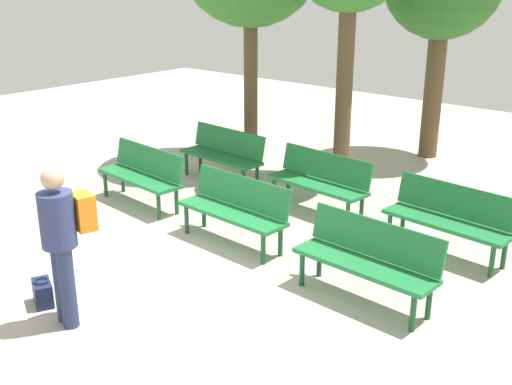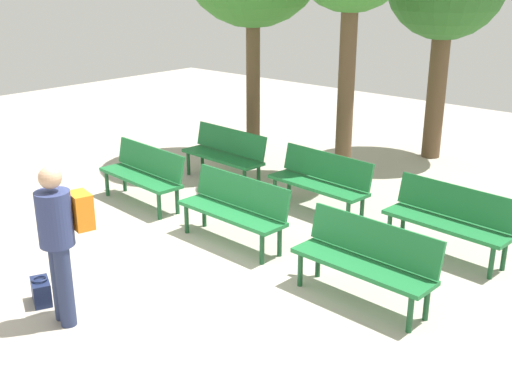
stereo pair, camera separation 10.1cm
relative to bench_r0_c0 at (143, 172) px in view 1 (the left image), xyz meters
name	(u,v)px [view 1 (the left image)]	position (x,y,z in m)	size (l,w,h in m)	color
ground_plane	(138,284)	(1.98, -1.74, -0.50)	(24.00, 24.00, 0.00)	#B2A899
bench_r0_c0	(143,172)	(0.00, 0.00, 0.00)	(1.63, 0.60, 0.87)	#1E7238
bench_r0_c1	(235,206)	(2.04, -0.15, 0.00)	(1.62, 0.54, 0.87)	#1E7238
bench_r0_c2	(368,257)	(4.13, -0.34, 0.00)	(1.62, 0.54, 0.87)	#1E7238
bench_r1_c0	(224,152)	(0.15, 1.61, 0.00)	(1.62, 0.57, 0.87)	#1E7238
bench_r1_c1	(320,179)	(2.21, 1.49, 0.00)	(1.63, 0.60, 0.87)	#1E7238
bench_r1_c2	(450,216)	(4.28, 1.34, 0.00)	(1.63, 0.60, 0.87)	#1E7238
visitor_with_backpack	(63,237)	(2.11, -2.70, 0.43)	(0.42, 0.58, 1.65)	navy
handbag	(43,293)	(1.58, -2.69, -0.37)	(0.37, 0.29, 0.29)	#192347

